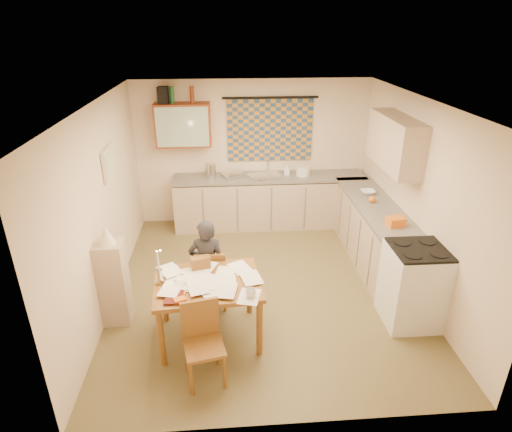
{
  "coord_description": "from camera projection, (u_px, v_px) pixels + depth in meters",
  "views": [
    {
      "loc": [
        -0.49,
        -4.98,
        3.35
      ],
      "look_at": [
        -0.09,
        0.2,
        0.98
      ],
      "focal_mm": 30.0,
      "sensor_mm": 36.0,
      "label": 1
    }
  ],
  "objects": [
    {
      "name": "floor",
      "position": [
        264.0,
        286.0,
        5.95
      ],
      "size": [
        4.0,
        4.5,
        0.02
      ],
      "primitive_type": "cube",
      "color": "brown",
      "rests_on": "ground"
    },
    {
      "name": "ceiling",
      "position": [
        265.0,
        101.0,
        4.9
      ],
      "size": [
        4.0,
        4.5,
        0.02
      ],
      "primitive_type": "cube",
      "color": "white",
      "rests_on": "floor"
    },
    {
      "name": "wall_back",
      "position": [
        252.0,
        153.0,
        7.47
      ],
      "size": [
        4.0,
        0.02,
        2.5
      ],
      "primitive_type": "cube",
      "color": "beige",
      "rests_on": "floor"
    },
    {
      "name": "wall_front",
      "position": [
        291.0,
        313.0,
        3.37
      ],
      "size": [
        4.0,
        0.02,
        2.5
      ],
      "primitive_type": "cube",
      "color": "beige",
      "rests_on": "floor"
    },
    {
      "name": "wall_left",
      "position": [
        103.0,
        207.0,
        5.28
      ],
      "size": [
        0.02,
        4.5,
        2.5
      ],
      "primitive_type": "cube",
      "color": "beige",
      "rests_on": "floor"
    },
    {
      "name": "wall_right",
      "position": [
        418.0,
        198.0,
        5.56
      ],
      "size": [
        0.02,
        4.5,
        2.5
      ],
      "primitive_type": "cube",
      "color": "beige",
      "rests_on": "floor"
    },
    {
      "name": "window_blind",
      "position": [
        270.0,
        130.0,
        7.29
      ],
      "size": [
        1.45,
        0.03,
        1.05
      ],
      "primitive_type": "cube",
      "color": "navy",
      "rests_on": "wall_back"
    },
    {
      "name": "curtain_rod",
      "position": [
        271.0,
        98.0,
        7.04
      ],
      "size": [
        1.6,
        0.04,
        0.04
      ],
      "primitive_type": "cylinder",
      "rotation": [
        0.0,
        1.57,
        0.0
      ],
      "color": "black",
      "rests_on": "wall_back"
    },
    {
      "name": "wall_cabinet",
      "position": [
        183.0,
        125.0,
        7.0
      ],
      "size": [
        0.9,
        0.34,
        0.7
      ],
      "primitive_type": "cube",
      "color": "maroon",
      "rests_on": "wall_back"
    },
    {
      "name": "wall_cabinet_glass",
      "position": [
        182.0,
        127.0,
        6.85
      ],
      "size": [
        0.84,
        0.02,
        0.64
      ],
      "primitive_type": "cube",
      "color": "#99B2A5",
      "rests_on": "wall_back"
    },
    {
      "name": "upper_cabinet_right",
      "position": [
        395.0,
        142.0,
        5.8
      ],
      "size": [
        0.34,
        1.3,
        0.7
      ],
      "primitive_type": "cube",
      "color": "tan",
      "rests_on": "wall_right"
    },
    {
      "name": "framed_print",
      "position": [
        109.0,
        163.0,
        5.46
      ],
      "size": [
        0.04,
        0.5,
        0.4
      ],
      "primitive_type": "cube",
      "color": "beige",
      "rests_on": "wall_left"
    },
    {
      "name": "print_canvas",
      "position": [
        111.0,
        163.0,
        5.46
      ],
      "size": [
        0.01,
        0.42,
        0.32
      ],
      "primitive_type": "cube",
      "color": "white",
      "rests_on": "wall_left"
    },
    {
      "name": "counter_back",
      "position": [
        270.0,
        201.0,
        7.54
      ],
      "size": [
        3.3,
        0.62,
        0.92
      ],
      "color": "tan",
      "rests_on": "floor"
    },
    {
      "name": "counter_right",
      "position": [
        379.0,
        242.0,
        6.17
      ],
      "size": [
        0.62,
        2.95,
        0.92
      ],
      "color": "tan",
      "rests_on": "floor"
    },
    {
      "name": "stove",
      "position": [
        414.0,
        285.0,
        5.06
      ],
      "size": [
        0.64,
        0.64,
        1.0
      ],
      "color": "white",
      "rests_on": "floor"
    },
    {
      "name": "sink",
      "position": [
        265.0,
        178.0,
        7.36
      ],
      "size": [
        0.66,
        0.59,
        0.1
      ],
      "primitive_type": "cube",
      "rotation": [
        0.0,
        0.0,
        0.29
      ],
      "color": "silver",
      "rests_on": "counter_back"
    },
    {
      "name": "tap",
      "position": [
        268.0,
        165.0,
        7.45
      ],
      "size": [
        0.03,
        0.03,
        0.28
      ],
      "primitive_type": "cylinder",
      "rotation": [
        0.0,
        0.0,
        0.06
      ],
      "color": "silver",
      "rests_on": "counter_back"
    },
    {
      "name": "dish_rack",
      "position": [
        233.0,
        175.0,
        7.29
      ],
      "size": [
        0.44,
        0.41,
        0.06
      ],
      "primitive_type": "cube",
      "rotation": [
        0.0,
        0.0,
        0.4
      ],
      "color": "silver",
      "rests_on": "counter_back"
    },
    {
      "name": "kettle",
      "position": [
        211.0,
        171.0,
        7.23
      ],
      "size": [
        0.2,
        0.2,
        0.24
      ],
      "primitive_type": "cylinder",
      "rotation": [
        0.0,
        0.0,
        0.11
      ],
      "color": "silver",
      "rests_on": "counter_back"
    },
    {
      "name": "mixing_bowl",
      "position": [
        303.0,
        171.0,
        7.35
      ],
      "size": [
        0.29,
        0.29,
        0.16
      ],
      "primitive_type": "cylinder",
      "rotation": [
        0.0,
        0.0,
        -0.27
      ],
      "color": "white",
      "rests_on": "counter_back"
    },
    {
      "name": "soap_bottle",
      "position": [
        287.0,
        169.0,
        7.37
      ],
      "size": [
        0.13,
        0.13,
        0.2
      ],
      "primitive_type": "imported",
      "rotation": [
        0.0,
        0.0,
        -0.21
      ],
      "color": "white",
      "rests_on": "counter_back"
    },
    {
      "name": "bowl",
      "position": [
        368.0,
        192.0,
        6.59
      ],
      "size": [
        0.26,
        0.26,
        0.05
      ],
      "primitive_type": "imported",
      "rotation": [
        0.0,
        0.0,
        0.08
      ],
      "color": "white",
      "rests_on": "counter_right"
    },
    {
      "name": "orange_bag",
      "position": [
        396.0,
        222.0,
        5.54
      ],
      "size": [
        0.24,
        0.19,
        0.12
      ],
      "primitive_type": "cube",
      "rotation": [
        0.0,
        0.0,
        0.16
      ],
      "color": "orange",
      "rests_on": "counter_right"
    },
    {
      "name": "fruit_orange",
      "position": [
        372.0,
        199.0,
        6.26
      ],
      "size": [
        0.1,
        0.1,
        0.1
      ],
      "primitive_type": "sphere",
      "color": "orange",
      "rests_on": "counter_right"
    },
    {
      "name": "speaker",
      "position": [
        163.0,
        95.0,
        6.78
      ],
      "size": [
        0.17,
        0.21,
        0.26
      ],
      "primitive_type": "cube",
      "rotation": [
        0.0,
        0.0,
        -0.06
      ],
      "color": "black",
      "rests_on": "wall_cabinet"
    },
    {
      "name": "bottle_green",
      "position": [
        172.0,
        95.0,
        6.79
      ],
      "size": [
        0.07,
        0.07,
        0.26
      ],
      "primitive_type": "cylinder",
      "rotation": [
        0.0,
        0.0,
        -0.02
      ],
      "color": "#195926",
      "rests_on": "wall_cabinet"
    },
    {
      "name": "bottle_brown",
      "position": [
        192.0,
        95.0,
        6.81
      ],
      "size": [
        0.07,
        0.07,
        0.26
      ],
      "primitive_type": "cylinder",
      "rotation": [
        0.0,
        0.0,
        0.0
      ],
      "color": "maroon",
      "rests_on": "wall_cabinet"
    },
    {
      "name": "dining_table",
      "position": [
        209.0,
        309.0,
        4.84
      ],
      "size": [
        1.22,
        0.97,
        0.75
      ],
      "rotation": [
        0.0,
        0.0,
        0.08
      ],
      "color": "brown",
      "rests_on": "floor"
    },
    {
      "name": "chair_far",
      "position": [
        212.0,
        288.0,
        5.44
      ],
      "size": [
        0.38,
        0.38,
        0.83
      ],
      "rotation": [
        0.0,
        0.0,
        3.13
      ],
      "color": "brown",
      "rests_on": "floor"
    },
    {
      "name": "chair_near",
      "position": [
        205.0,
        358.0,
        4.3
      ],
      "size": [
        0.46,
        0.46,
        0.85
      ],
      "rotation": [
        0.0,
        0.0,
        0.2
      ],
      "color": "brown",
      "rests_on": "floor"
    },
    {
      "name": "person",
      "position": [
        207.0,
        266.0,
        5.25
      ],
      "size": [
        0.49,
        0.36,
        1.23
      ],
      "primitive_type": "imported",
      "rotation": [
        0.0,
        0.0,
        3.07
      ],
      "color": "black",
      "rests_on": "floor"
    },
    {
      "name": "shelf_stand",
      "position": [
        114.0,
        283.0,
        5.04
      ],
      "size": [
        0.32,
        0.3,
        1.06
      ],
      "primitive_type": "cube",
      "color": "tan",
      "rests_on": "floor"
    },
    {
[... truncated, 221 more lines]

